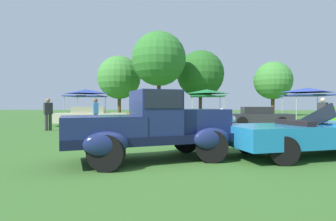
# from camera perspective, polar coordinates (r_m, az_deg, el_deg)

# --- Properties ---
(ground_plane) EXTENTS (120.00, 120.00, 0.00)m
(ground_plane) POSITION_cam_1_polar(r_m,az_deg,el_deg) (6.36, -4.46, -11.07)
(ground_plane) COLOR #386628
(feature_pickup_truck) EXTENTS (4.30, 3.01, 1.70)m
(feature_pickup_truck) POSITION_cam_1_polar(r_m,az_deg,el_deg) (6.51, -3.47, -3.10)
(feature_pickup_truck) COLOR black
(feature_pickup_truck) RESTS_ON ground_plane
(neighbor_convertible) EXTENTS (4.72, 2.96, 1.40)m
(neighbor_convertible) POSITION_cam_1_polar(r_m,az_deg,el_deg) (8.04, 28.33, -4.45)
(neighbor_convertible) COLOR #1E7AB7
(neighbor_convertible) RESTS_ON ground_plane
(show_car_cream) EXTENTS (4.80, 2.68, 1.22)m
(show_car_cream) POSITION_cam_1_polar(r_m,az_deg,el_deg) (18.13, -16.14, -1.17)
(show_car_cream) COLOR beige
(show_car_cream) RESTS_ON ground_plane
(show_car_orange) EXTENTS (4.77, 2.55, 1.22)m
(show_car_orange) POSITION_cam_1_polar(r_m,az_deg,el_deg) (17.28, -1.44, -1.24)
(show_car_orange) COLOR orange
(show_car_orange) RESTS_ON ground_plane
(show_car_charcoal) EXTENTS (3.87, 1.82, 1.22)m
(show_car_charcoal) POSITION_cam_1_polar(r_m,az_deg,el_deg) (17.51, 18.71, -1.28)
(show_car_charcoal) COLOR #28282D
(show_car_charcoal) RESTS_ON ground_plane
(spectator_near_truck) EXTENTS (0.42, 0.47, 1.69)m
(spectator_near_truck) POSITION_cam_1_polar(r_m,az_deg,el_deg) (14.78, 30.11, -0.62)
(spectator_near_truck) COLOR #383838
(spectator_near_truck) RESTS_ON ground_plane
(spectator_between_cars) EXTENTS (0.45, 0.45, 1.69)m
(spectator_between_cars) POSITION_cam_1_polar(r_m,az_deg,el_deg) (15.27, -24.19, -0.51)
(spectator_between_cars) COLOR #383838
(spectator_between_cars) RESTS_ON ground_plane
(spectator_by_row) EXTENTS (0.39, 0.46, 1.69)m
(spectator_by_row) POSITION_cam_1_polar(r_m,az_deg,el_deg) (14.67, -15.17, -0.51)
(spectator_by_row) COLOR #383838
(spectator_by_row) RESTS_ON ground_plane
(canopy_tent_left_field) EXTENTS (2.99, 2.99, 2.71)m
(canopy_tent_left_field) POSITION_cam_1_polar(r_m,az_deg,el_deg) (24.70, -17.12, 3.69)
(canopy_tent_left_field) COLOR #B7B7BC
(canopy_tent_left_field) RESTS_ON ground_plane
(canopy_tent_center_field) EXTENTS (2.92, 2.92, 2.71)m
(canopy_tent_center_field) POSITION_cam_1_polar(r_m,az_deg,el_deg) (23.99, 8.34, 3.81)
(canopy_tent_center_field) COLOR #B7B7BC
(canopy_tent_center_field) RESTS_ON ground_plane
(canopy_tent_right_field) EXTENTS (3.24, 3.24, 2.71)m
(canopy_tent_right_field) POSITION_cam_1_polar(r_m,az_deg,el_deg) (24.15, 27.64, 3.66)
(canopy_tent_right_field) COLOR #B7B7BC
(canopy_tent_right_field) RESTS_ON ground_plane
(treeline_far_left) EXTENTS (5.67, 5.67, 7.77)m
(treeline_far_left) POSITION_cam_1_polar(r_m,az_deg,el_deg) (36.05, -10.38, 6.93)
(treeline_far_left) COLOR brown
(treeline_far_left) RESTS_ON ground_plane
(treeline_mid_left) EXTENTS (6.24, 6.24, 9.76)m
(treeline_mid_left) POSITION_cam_1_polar(r_m,az_deg,el_deg) (31.38, -1.96, 10.93)
(treeline_mid_left) COLOR #47331E
(treeline_mid_left) RESTS_ON ground_plane
(treeline_center) EXTENTS (6.27, 6.27, 8.55)m
(treeline_center) POSITION_cam_1_polar(r_m,az_deg,el_deg) (36.12, 6.94, 7.70)
(treeline_center) COLOR brown
(treeline_center) RESTS_ON ground_plane
(treeline_mid_right) EXTENTS (4.60, 4.60, 6.60)m
(treeline_mid_right) POSITION_cam_1_polar(r_m,az_deg,el_deg) (35.23, 21.49, 5.96)
(treeline_mid_right) COLOR brown
(treeline_mid_right) RESTS_ON ground_plane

